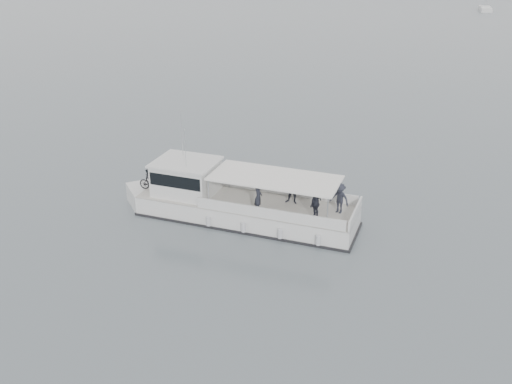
% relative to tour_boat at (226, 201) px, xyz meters
% --- Properties ---
extents(ground, '(1400.00, 1400.00, 0.00)m').
position_rel_tour_boat_xyz_m(ground, '(1.43, -3.31, -0.84)').
color(ground, '#525C60').
rests_on(ground, ground).
extents(tour_boat, '(12.31, 3.68, 5.13)m').
position_rel_tour_boat_xyz_m(tour_boat, '(0.00, 0.00, 0.00)').
color(tour_boat, silver).
rests_on(tour_boat, ground).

